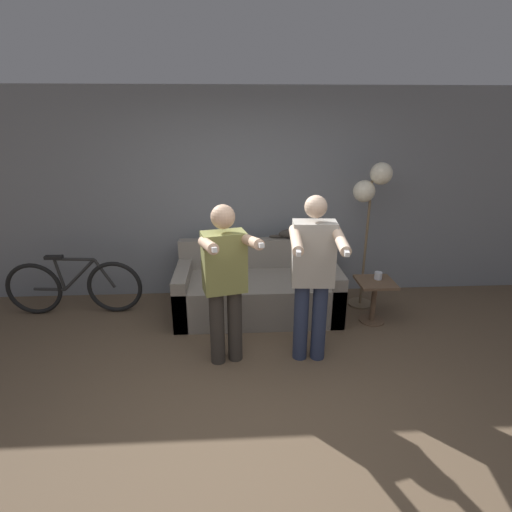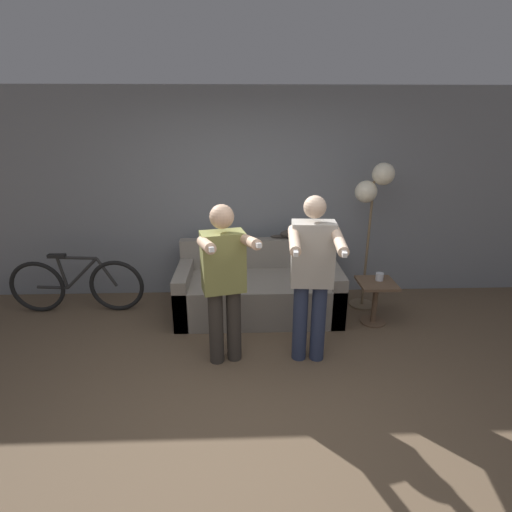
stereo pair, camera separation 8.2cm
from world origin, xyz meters
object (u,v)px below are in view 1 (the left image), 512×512
(couch, at_px, (258,291))
(person_left, at_px, (225,277))
(cat, at_px, (296,233))
(person_right, at_px, (313,272))
(bicycle, at_px, (74,287))
(floor_lamp, at_px, (372,192))
(side_table, at_px, (374,293))
(cup, at_px, (378,276))

(couch, relative_size, person_left, 1.22)
(couch, distance_m, cat, 0.86)
(person_right, xyz_separation_m, bicycle, (-2.63, 1.11, -0.59))
(person_left, xyz_separation_m, bicycle, (-1.83, 1.11, -0.55))
(couch, distance_m, floor_lamp, 1.76)
(person_right, height_order, cat, person_right)
(couch, xyz_separation_m, cat, (0.49, 0.34, 0.61))
(couch, distance_m, person_right, 1.26)
(person_right, bearing_deg, side_table, 43.32)
(person_right, xyz_separation_m, side_table, (0.87, 0.70, -0.57))
(cup, bearing_deg, couch, 170.13)
(couch, height_order, cup, couch)
(person_left, distance_m, person_right, 0.80)
(floor_lamp, height_order, side_table, floor_lamp)
(floor_lamp, xyz_separation_m, bicycle, (-3.50, -0.03, -1.09))
(couch, height_order, side_table, couch)
(couch, bearing_deg, cat, 34.83)
(person_right, bearing_deg, cat, 92.45)
(cat, bearing_deg, side_table, -37.35)
(couch, relative_size, person_right, 1.17)
(couch, relative_size, cup, 22.00)
(person_left, height_order, bicycle, person_left)
(cup, relative_size, bicycle, 0.05)
(side_table, xyz_separation_m, bicycle, (-3.50, 0.41, -0.02))
(cat, bearing_deg, bicycle, -175.24)
(person_right, height_order, floor_lamp, floor_lamp)
(cup, bearing_deg, side_table, -128.73)
(floor_lamp, distance_m, cup, 0.96)
(person_left, relative_size, bicycle, 0.98)
(person_right, distance_m, floor_lamp, 1.53)
(person_left, bearing_deg, cup, 10.25)
(couch, distance_m, bicycle, 2.18)
(person_left, bearing_deg, floor_lamp, 20.65)
(floor_lamp, xyz_separation_m, cup, (0.04, -0.38, -0.88))
(cup, xyz_separation_m, bicycle, (-3.54, 0.36, -0.21))
(floor_lamp, height_order, bicycle, floor_lamp)
(person_left, xyz_separation_m, floor_lamp, (1.68, 1.14, 0.54))
(floor_lamp, distance_m, bicycle, 3.67)
(side_table, height_order, cup, cup)
(person_right, bearing_deg, floor_lamp, 56.83)
(person_left, distance_m, floor_lamp, 2.10)
(bicycle, bearing_deg, cup, -5.74)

